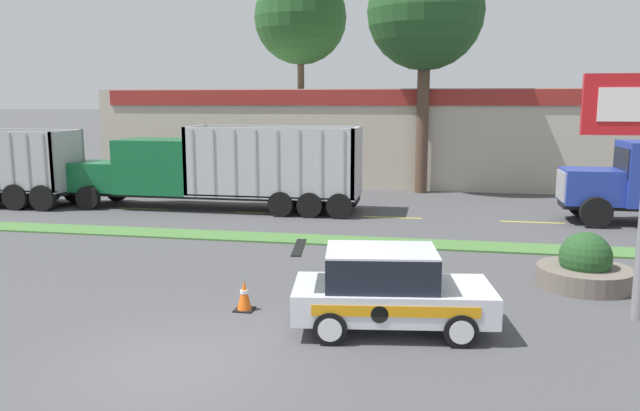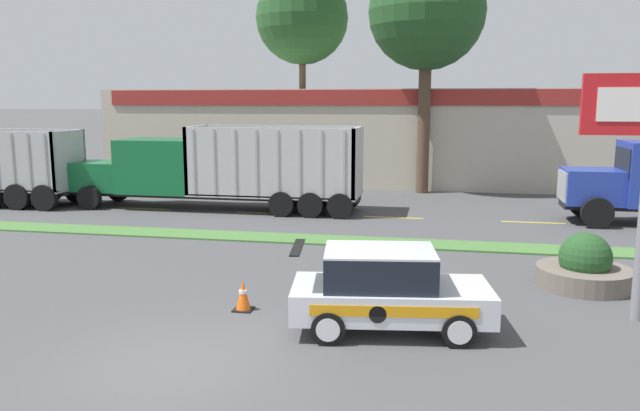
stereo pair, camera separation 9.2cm
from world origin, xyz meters
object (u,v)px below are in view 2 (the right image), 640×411
(stone_planter, at_px, (584,269))
(traffic_cone, at_px, (243,295))
(dump_truck_trail, at_px, (191,172))
(rally_car, at_px, (387,289))

(stone_planter, height_order, traffic_cone, stone_planter)
(stone_planter, relative_size, traffic_cone, 3.35)
(dump_truck_trail, relative_size, rally_car, 3.02)
(rally_car, bearing_deg, stone_planter, 40.49)
(dump_truck_trail, bearing_deg, traffic_cone, -62.86)
(stone_planter, bearing_deg, dump_truck_trail, 147.48)
(stone_planter, bearing_deg, rally_car, -139.51)
(dump_truck_trail, distance_m, traffic_cone, 14.05)
(rally_car, bearing_deg, dump_truck_trail, 126.46)
(traffic_cone, bearing_deg, dump_truck_trail, 117.14)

